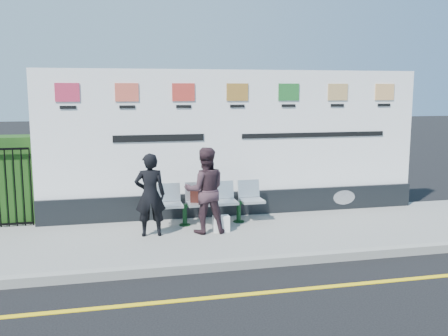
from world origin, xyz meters
name	(u,v)px	position (x,y,z in m)	size (l,w,h in m)	color
ground	(270,292)	(0.00, 0.00, 0.00)	(80.00, 80.00, 0.00)	black
pavement	(228,236)	(0.00, 2.50, 0.06)	(14.00, 3.00, 0.12)	gray
kerb	(250,263)	(0.00, 1.00, 0.07)	(14.00, 0.18, 0.14)	gray
yellow_line	(270,292)	(0.00, 0.00, 0.00)	(14.00, 0.10, 0.01)	yellow
billboard	(236,153)	(0.50, 3.85, 1.42)	(8.00, 0.30, 3.00)	black
bench	(212,213)	(-0.15, 3.20, 0.34)	(2.06, 0.54, 0.44)	silver
woman_left	(150,195)	(-1.38, 2.65, 0.87)	(0.55, 0.36, 1.50)	black
woman_right	(205,190)	(-0.39, 2.64, 0.91)	(0.77, 0.60, 1.58)	#38242B
handbag_brown	(198,196)	(-0.42, 3.19, 0.68)	(0.30, 0.13, 0.24)	black
carrier_bag_white	(221,224)	(-0.10, 2.62, 0.27)	(0.30, 0.18, 0.30)	white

